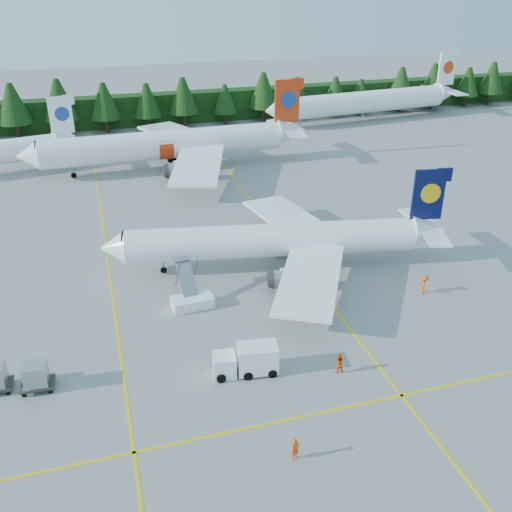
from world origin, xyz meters
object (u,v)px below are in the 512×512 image
object	(u,v)px
airliner_red	(160,146)
service_truck	(246,360)
airstairs	(192,298)
airliner_navy	(266,241)

from	to	relation	value
airliner_red	service_truck	size ratio (longest dim) A/B	8.31
airstairs	airliner_red	bearing A→B (deg)	81.43
airliner_navy	airstairs	size ratio (longest dim) A/B	6.48
airliner_navy	airstairs	xyz separation A→B (m)	(-9.07, -5.26, -2.36)
airliner_red	airstairs	world-z (taller)	airliner_red
airliner_red	airstairs	distance (m)	41.63
airliner_navy	service_truck	world-z (taller)	airliner_navy
airliner_navy	airliner_red	bearing A→B (deg)	109.84
service_truck	airliner_navy	bearing A→B (deg)	75.29
airstairs	service_truck	distance (m)	11.44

